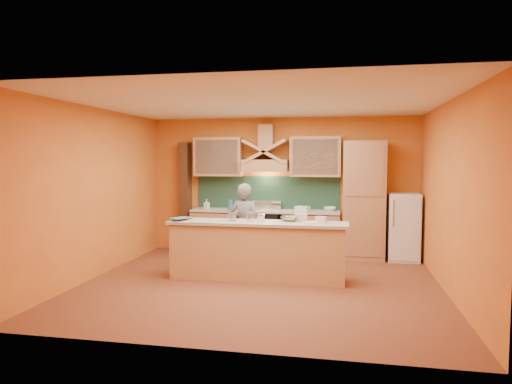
% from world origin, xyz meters
% --- Properties ---
extents(floor, '(5.50, 5.00, 0.01)m').
position_xyz_m(floor, '(0.00, 0.00, 0.00)').
color(floor, brown).
rests_on(floor, ground).
extents(ceiling, '(5.50, 5.00, 0.01)m').
position_xyz_m(ceiling, '(0.00, 0.00, 2.80)').
color(ceiling, white).
rests_on(ceiling, wall_back).
extents(wall_back, '(5.50, 0.02, 2.80)m').
position_xyz_m(wall_back, '(0.00, 2.50, 1.40)').
color(wall_back, orange).
rests_on(wall_back, floor).
extents(wall_front, '(5.50, 0.02, 2.80)m').
position_xyz_m(wall_front, '(0.00, -2.50, 1.40)').
color(wall_front, orange).
rests_on(wall_front, floor).
extents(wall_left, '(0.02, 5.00, 2.80)m').
position_xyz_m(wall_left, '(-2.75, 0.00, 1.40)').
color(wall_left, orange).
rests_on(wall_left, floor).
extents(wall_right, '(0.02, 5.00, 2.80)m').
position_xyz_m(wall_right, '(2.75, 0.00, 1.40)').
color(wall_right, orange).
rests_on(wall_right, floor).
extents(base_cabinet_left, '(1.10, 0.60, 0.86)m').
position_xyz_m(base_cabinet_left, '(-1.25, 2.20, 0.43)').
color(base_cabinet_left, tan).
rests_on(base_cabinet_left, floor).
extents(base_cabinet_right, '(1.10, 0.60, 0.86)m').
position_xyz_m(base_cabinet_right, '(0.65, 2.20, 0.43)').
color(base_cabinet_right, tan).
rests_on(base_cabinet_right, floor).
extents(counter_top, '(3.00, 0.62, 0.04)m').
position_xyz_m(counter_top, '(-0.30, 2.20, 0.90)').
color(counter_top, '#B4AA98').
rests_on(counter_top, base_cabinet_left).
extents(stove, '(0.60, 0.58, 0.90)m').
position_xyz_m(stove, '(-0.30, 2.20, 0.45)').
color(stove, black).
rests_on(stove, floor).
extents(backsplash, '(3.00, 0.03, 0.70)m').
position_xyz_m(backsplash, '(-0.30, 2.48, 1.25)').
color(backsplash, '#19372B').
rests_on(backsplash, wall_back).
extents(range_hood, '(0.92, 0.50, 0.24)m').
position_xyz_m(range_hood, '(-0.30, 2.25, 1.82)').
color(range_hood, tan).
rests_on(range_hood, wall_back).
extents(hood_chimney, '(0.30, 0.30, 0.50)m').
position_xyz_m(hood_chimney, '(-0.30, 2.35, 2.40)').
color(hood_chimney, tan).
rests_on(hood_chimney, wall_back).
extents(upper_cabinet_left, '(1.00, 0.35, 0.80)m').
position_xyz_m(upper_cabinet_left, '(-1.30, 2.33, 2.00)').
color(upper_cabinet_left, tan).
rests_on(upper_cabinet_left, wall_back).
extents(upper_cabinet_right, '(1.00, 0.35, 0.80)m').
position_xyz_m(upper_cabinet_right, '(0.70, 2.33, 2.00)').
color(upper_cabinet_right, tan).
rests_on(upper_cabinet_right, wall_back).
extents(pantry_column, '(0.80, 0.60, 2.30)m').
position_xyz_m(pantry_column, '(1.65, 2.20, 1.15)').
color(pantry_column, tan).
rests_on(pantry_column, floor).
extents(fridge, '(0.58, 0.60, 1.30)m').
position_xyz_m(fridge, '(2.40, 2.20, 0.65)').
color(fridge, white).
rests_on(fridge, floor).
extents(trim_column_left, '(0.20, 0.30, 2.30)m').
position_xyz_m(trim_column_left, '(-2.05, 2.35, 1.15)').
color(trim_column_left, '#472816').
rests_on(trim_column_left, floor).
extents(island_body, '(2.80, 0.55, 0.88)m').
position_xyz_m(island_body, '(-0.10, 0.30, 0.44)').
color(island_body, tan).
rests_on(island_body, floor).
extents(island_top, '(2.90, 0.62, 0.05)m').
position_xyz_m(island_top, '(-0.10, 0.30, 0.92)').
color(island_top, '#B4AA98').
rests_on(island_top, island_body).
extents(person, '(0.62, 0.48, 1.53)m').
position_xyz_m(person, '(-0.44, 0.91, 0.77)').
color(person, slate).
rests_on(person, floor).
extents(pot_large, '(0.29, 0.29, 0.14)m').
position_xyz_m(pot_large, '(-0.53, 2.23, 0.97)').
color(pot_large, '#B6B6BD').
rests_on(pot_large, stove).
extents(pot_small, '(0.22, 0.22, 0.13)m').
position_xyz_m(pot_small, '(-0.09, 2.32, 0.96)').
color(pot_small, silver).
rests_on(pot_small, stove).
extents(soap_bottle_a, '(0.12, 0.12, 0.20)m').
position_xyz_m(soap_bottle_a, '(-1.52, 2.16, 1.02)').
color(soap_bottle_a, beige).
rests_on(soap_bottle_a, counter_top).
extents(soap_bottle_b, '(0.11, 0.12, 0.27)m').
position_xyz_m(soap_bottle_b, '(-0.99, 2.04, 1.05)').
color(soap_bottle_b, '#2E5A80').
rests_on(soap_bottle_b, counter_top).
extents(bowl_back, '(0.31, 0.31, 0.08)m').
position_xyz_m(bowl_back, '(1.00, 2.32, 0.96)').
color(bowl_back, white).
rests_on(bowl_back, counter_top).
extents(dish_rack, '(0.31, 0.28, 0.09)m').
position_xyz_m(dish_rack, '(0.46, 2.19, 0.97)').
color(dish_rack, silver).
rests_on(dish_rack, counter_top).
extents(book_lower, '(0.26, 0.32, 0.03)m').
position_xyz_m(book_lower, '(-1.48, 0.38, 0.96)').
color(book_lower, '#A7523B').
rests_on(book_lower, island_top).
extents(book_upper, '(0.33, 0.36, 0.02)m').
position_xyz_m(book_upper, '(-1.48, 0.25, 0.98)').
color(book_upper, teal).
rests_on(book_upper, island_top).
extents(jar_large, '(0.17, 0.17, 0.15)m').
position_xyz_m(jar_large, '(-0.53, 0.33, 1.02)').
color(jar_large, white).
rests_on(jar_large, island_top).
extents(jar_small, '(0.14, 0.14, 0.15)m').
position_xyz_m(jar_small, '(-0.22, 0.30, 1.02)').
color(jar_small, white).
rests_on(jar_small, island_top).
extents(kitchen_scale, '(0.14, 0.14, 0.09)m').
position_xyz_m(kitchen_scale, '(-0.05, 0.36, 0.99)').
color(kitchen_scale, silver).
rests_on(kitchen_scale, island_top).
extents(mixing_bowl, '(0.34, 0.34, 0.07)m').
position_xyz_m(mixing_bowl, '(0.41, 0.47, 0.98)').
color(mixing_bowl, white).
rests_on(mixing_bowl, island_top).
extents(cloth, '(0.26, 0.23, 0.01)m').
position_xyz_m(cloth, '(0.77, 0.31, 0.95)').
color(cloth, beige).
rests_on(cloth, island_top).
extents(grocery_bag_a, '(0.22, 0.19, 0.13)m').
position_xyz_m(grocery_bag_a, '(0.58, 0.50, 1.01)').
color(grocery_bag_a, beige).
rests_on(grocery_bag_a, island_top).
extents(grocery_bag_b, '(0.19, 0.16, 0.10)m').
position_xyz_m(grocery_bag_b, '(0.92, 0.37, 0.99)').
color(grocery_bag_b, beige).
rests_on(grocery_bag_b, island_top).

